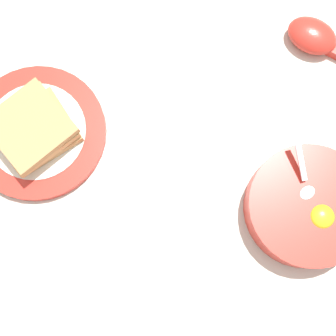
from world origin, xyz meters
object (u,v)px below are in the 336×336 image
object	(u,v)px
egg_bowl	(307,207)
toast_sandwich	(33,129)
toast_plate	(37,132)
soup_spoon	(320,40)

from	to	relation	value
egg_bowl	toast_sandwich	bearing A→B (deg)	-51.90
toast_plate	soup_spoon	world-z (taller)	soup_spoon
toast_plate	egg_bowl	bearing A→B (deg)	127.74
toast_plate	soup_spoon	xyz separation A→B (m)	(-0.40, 0.13, 0.01)
soup_spoon	toast_sandwich	bearing A→B (deg)	-16.99
egg_bowl	toast_sandwich	xyz separation A→B (m)	(0.23, -0.30, 0.01)
toast_plate	toast_sandwich	world-z (taller)	toast_sandwich
egg_bowl	toast_sandwich	size ratio (longest dim) A/B	1.55
toast_sandwich	soup_spoon	distance (m)	0.42
egg_bowl	toast_plate	distance (m)	0.38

